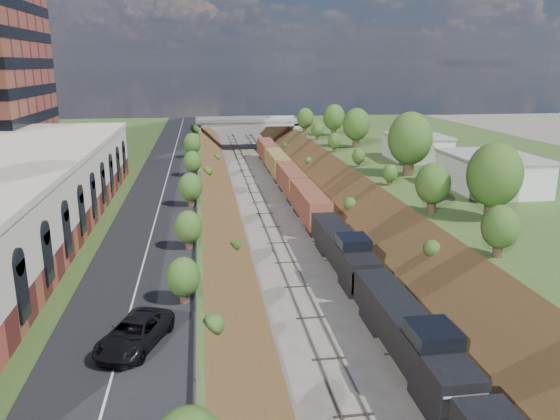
# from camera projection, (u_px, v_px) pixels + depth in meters

# --- Properties ---
(platform_left) EXTENTS (44.00, 180.00, 5.00)m
(platform_left) POSITION_uv_depth(u_px,v_px,m) (20.00, 210.00, 66.40)
(platform_left) COLOR #3A5824
(platform_left) RESTS_ON ground
(platform_right) EXTENTS (44.00, 180.00, 5.00)m
(platform_right) POSITION_uv_depth(u_px,v_px,m) (523.00, 193.00, 75.48)
(platform_right) COLOR #3A5824
(platform_right) RESTS_ON ground
(embankment_left) EXTENTS (10.00, 180.00, 10.00)m
(embankment_left) POSITION_uv_depth(u_px,v_px,m) (203.00, 223.00, 70.07)
(embankment_left) COLOR brown
(embankment_left) RESTS_ON ground
(embankment_right) EXTENTS (10.00, 180.00, 10.00)m
(embankment_right) POSITION_uv_depth(u_px,v_px,m) (368.00, 216.00, 73.10)
(embankment_right) COLOR brown
(embankment_right) RESTS_ON ground
(rail_left_track) EXTENTS (1.58, 180.00, 0.18)m
(rail_left_track) POSITION_uv_depth(u_px,v_px,m) (268.00, 219.00, 71.21)
(rail_left_track) COLOR gray
(rail_left_track) RESTS_ON ground
(rail_right_track) EXTENTS (1.58, 180.00, 0.18)m
(rail_right_track) POSITION_uv_depth(u_px,v_px,m) (307.00, 218.00, 71.92)
(rail_right_track) COLOR gray
(rail_right_track) RESTS_ON ground
(road) EXTENTS (8.00, 180.00, 0.10)m
(road) POSITION_uv_depth(u_px,v_px,m) (165.00, 185.00, 68.14)
(road) COLOR black
(road) RESTS_ON platform_left
(guardrail) EXTENTS (0.10, 171.00, 0.70)m
(guardrail) POSITION_uv_depth(u_px,v_px,m) (198.00, 181.00, 68.39)
(guardrail) COLOR #99999E
(guardrail) RESTS_ON platform_left
(overpass) EXTENTS (24.50, 8.30, 7.40)m
(overpass) POSITION_uv_depth(u_px,v_px,m) (247.00, 128.00, 129.57)
(overpass) COLOR gray
(overpass) RESTS_ON ground
(white_building_near) EXTENTS (9.00, 12.00, 4.00)m
(white_building_near) POSITION_uv_depth(u_px,v_px,m) (491.00, 174.00, 65.36)
(white_building_near) COLOR silver
(white_building_near) RESTS_ON platform_right
(white_building_far) EXTENTS (8.00, 10.00, 3.60)m
(white_building_far) POSITION_uv_depth(u_px,v_px,m) (417.00, 148.00, 86.37)
(white_building_far) COLOR silver
(white_building_far) RESTS_ON platform_right
(tree_right_large) EXTENTS (5.25, 5.25, 7.61)m
(tree_right_large) POSITION_uv_depth(u_px,v_px,m) (495.00, 175.00, 52.37)
(tree_right_large) COLOR #473323
(tree_right_large) RESTS_ON platform_right
(tree_left_crest) EXTENTS (2.45, 2.45, 3.55)m
(tree_left_crest) POSITION_uv_depth(u_px,v_px,m) (189.00, 304.00, 29.90)
(tree_left_crest) COLOR #473323
(tree_left_crest) RESTS_ON platform_left
(freight_train) EXTENTS (2.79, 113.14, 4.55)m
(freight_train) POSITION_uv_depth(u_px,v_px,m) (312.00, 207.00, 68.07)
(freight_train) COLOR black
(freight_train) RESTS_ON ground
(suv) EXTENTS (4.36, 6.07, 1.54)m
(suv) POSITION_uv_depth(u_px,v_px,m) (134.00, 333.00, 29.08)
(suv) COLOR black
(suv) RESTS_ON road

